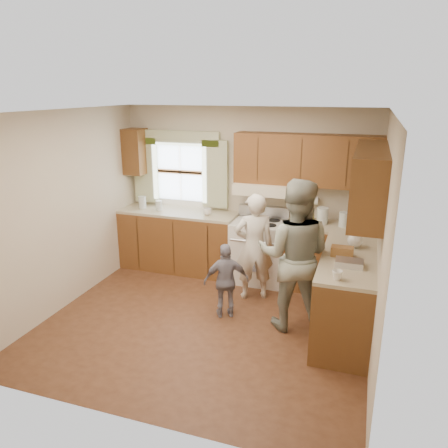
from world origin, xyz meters
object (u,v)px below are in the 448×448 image
(stove, at_px, (259,250))
(woman_right, at_px, (294,256))
(child, at_px, (226,281))
(woman_left, at_px, (254,247))

(stove, distance_m, woman_right, 1.44)
(stove, xyz_separation_m, woman_right, (0.70, -1.18, 0.43))
(woman_right, bearing_deg, child, -1.50)
(woman_left, relative_size, child, 1.52)
(woman_left, bearing_deg, child, 48.63)
(stove, height_order, woman_right, woman_right)
(woman_left, bearing_deg, stove, -108.00)
(child, bearing_deg, stove, -120.88)
(woman_left, distance_m, child, 0.69)
(woman_left, xyz_separation_m, child, (-0.18, -0.62, -0.25))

